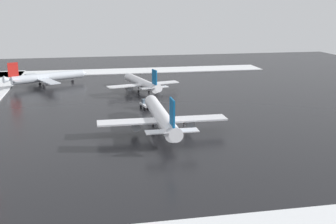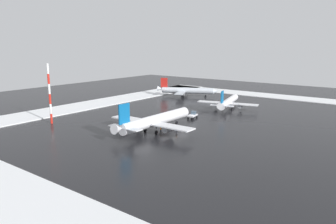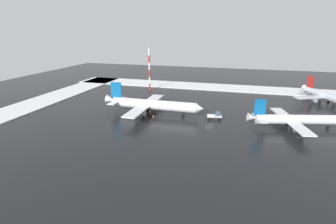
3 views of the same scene
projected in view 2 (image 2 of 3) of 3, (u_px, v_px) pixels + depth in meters
ground_plane at (193, 120)px, 112.34m from camera, size 240.00×240.00×0.00m
snow_bank_far at (96, 104)px, 141.78m from camera, size 152.00×16.00×0.30m
snow_bank_left at (265, 95)px, 164.67m from camera, size 14.00×116.00×0.30m
airplane_parked_starboard at (155, 120)px, 96.60m from camera, size 34.38×28.41×10.24m
airplane_far_rear at (186, 90)px, 161.60m from camera, size 23.99×28.21×8.95m
airplane_parked_portside at (228, 102)px, 130.61m from camera, size 28.60×24.00×8.60m
pushback_tug at (193, 115)px, 114.04m from camera, size 4.92×3.01×2.50m
ground_crew_by_nose_gear at (161, 129)px, 96.00m from camera, size 0.36×0.36×1.71m
ground_crew_near_tug at (176, 129)px, 95.82m from camera, size 0.36×0.36×1.71m
antenna_mast at (50, 94)px, 105.18m from camera, size 0.70×0.70×19.48m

